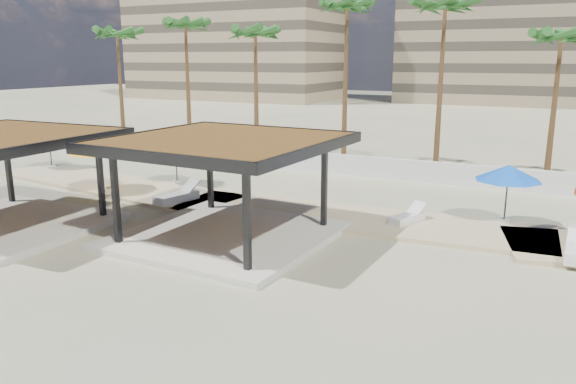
% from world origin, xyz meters
% --- Properties ---
extents(ground, '(200.00, 200.00, 0.00)m').
position_xyz_m(ground, '(0.00, 0.00, 0.00)').
color(ground, tan).
rests_on(ground, ground).
extents(promenade, '(44.45, 7.97, 0.24)m').
position_xyz_m(promenade, '(2.00, 7.67, 0.06)').
color(promenade, '#C6B284').
rests_on(promenade, ground).
extents(boundary_wall, '(56.00, 0.30, 1.20)m').
position_xyz_m(boundary_wall, '(0.00, 16.00, 0.60)').
color(boundary_wall, silver).
rests_on(boundary_wall, ground).
extents(building_west, '(34.00, 16.00, 32.40)m').
position_xyz_m(building_west, '(-42.00, 68.00, 15.27)').
color(building_west, '#937F60').
rests_on(building_west, ground).
extents(building_mid, '(38.00, 16.00, 30.40)m').
position_xyz_m(building_mid, '(4.00, 78.00, 14.27)').
color(building_mid, '#847259').
rests_on(building_mid, ground).
extents(pavilion_central, '(8.02, 8.02, 3.92)m').
position_xyz_m(pavilion_central, '(-1.46, 2.60, 2.34)').
color(pavilion_central, beige).
rests_on(pavilion_central, ground).
extents(umbrella_a, '(3.18, 3.18, 2.58)m').
position_xyz_m(umbrella_a, '(-18.50, 9.20, 2.40)').
color(umbrella_a, beige).
rests_on(umbrella_a, promenade).
extents(umbrella_b, '(3.73, 3.73, 2.67)m').
position_xyz_m(umbrella_b, '(-11.01, 5.80, 2.48)').
color(umbrella_b, beige).
rests_on(umbrella_b, promenade).
extents(umbrella_d, '(3.07, 3.07, 2.37)m').
position_xyz_m(umbrella_d, '(7.85, 9.20, 2.22)').
color(umbrella_d, beige).
rests_on(umbrella_d, promenade).
extents(umbrella_f, '(3.09, 3.09, 2.40)m').
position_xyz_m(umbrella_f, '(-8.88, 9.20, 2.24)').
color(umbrella_f, beige).
rests_on(umbrella_f, promenade).
extents(lounger_a, '(1.25, 2.45, 0.88)m').
position_xyz_m(lounger_a, '(-6.28, 5.85, 0.39)').
color(lounger_a, silver).
rests_on(lounger_a, promenade).
extents(lounger_b, '(1.21, 1.95, 0.70)m').
position_xyz_m(lounger_b, '(4.28, 7.39, 0.35)').
color(lounger_b, silver).
rests_on(lounger_b, promenade).
extents(palm_a, '(3.00, 3.00, 9.34)m').
position_xyz_m(palm_a, '(-21.00, 18.30, 8.17)').
color(palm_a, brown).
rests_on(palm_a, ground).
extents(palm_b, '(3.00, 3.00, 9.87)m').
position_xyz_m(palm_b, '(-15.00, 18.70, 8.67)').
color(palm_b, brown).
rests_on(palm_b, ground).
extents(palm_c, '(3.00, 3.00, 9.17)m').
position_xyz_m(palm_c, '(-9.00, 18.10, 8.02)').
color(palm_c, brown).
rests_on(palm_c, ground).
extents(palm_d, '(3.00, 3.00, 10.68)m').
position_xyz_m(palm_d, '(-3.00, 18.90, 9.43)').
color(palm_d, brown).
rests_on(palm_d, ground).
extents(palm_e, '(3.00, 3.00, 10.44)m').
position_xyz_m(palm_e, '(3.00, 18.40, 9.20)').
color(palm_e, brown).
rests_on(palm_e, ground).
extents(palm_f, '(3.00, 3.00, 8.66)m').
position_xyz_m(palm_f, '(9.00, 18.60, 7.54)').
color(palm_f, brown).
rests_on(palm_f, ground).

